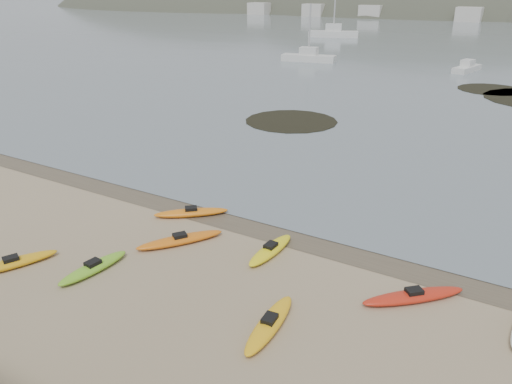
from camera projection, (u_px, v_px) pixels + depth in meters
The scene contains 5 objects.
ground at pixel (256, 222), 22.97m from camera, with size 600.00×600.00×0.00m, color tan.
wet_sand at pixel (253, 224), 22.74m from camera, with size 60.00×60.00×0.00m, color brown.
kayaks at pixel (234, 267), 19.00m from camera, with size 18.98×10.37×0.34m.
kelp_mats at pixel (478, 102), 46.20m from camera, with size 26.02×29.12×0.04m.
moored_boats at pixel (496, 44), 85.05m from camera, with size 90.78×68.24×1.40m.
Camera 1 is at (10.62, -17.73, 10.14)m, focal length 35.00 mm.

